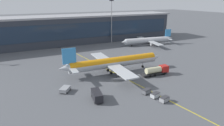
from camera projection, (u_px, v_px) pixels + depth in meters
name	position (u px, v px, depth m)	size (l,w,h in m)	color
ground_plane	(115.00, 82.00, 68.51)	(700.00, 700.00, 0.00)	#515459
apron_lead_in_line	(124.00, 78.00, 72.14)	(0.30, 80.00, 0.01)	yellow
terminal_building	(33.00, 32.00, 116.72)	(184.76, 21.02, 16.98)	#2D333D
main_airliner	(114.00, 62.00, 76.31)	(41.78, 33.18, 11.04)	#B2B7BC
fuel_tanker	(157.00, 70.00, 74.12)	(10.93, 3.16, 3.25)	#232326
pushback_tug	(65.00, 89.00, 60.97)	(4.17, 4.40, 1.40)	gray
lavatory_truck	(97.00, 95.00, 56.09)	(3.31, 6.12, 2.50)	black
baggage_cart_0	(164.00, 99.00, 55.06)	(2.92, 2.11, 1.48)	gray
baggage_cart_1	(155.00, 95.00, 57.42)	(2.92, 2.11, 1.48)	#B2B7BC
baggage_cart_2	(147.00, 91.00, 59.78)	(2.92, 2.11, 1.48)	#595B60
commuter_jet_far	(148.00, 40.00, 121.98)	(34.63, 27.59, 8.81)	#B2B7BC
apron_light_mast_1	(112.00, 19.00, 123.86)	(2.80, 0.50, 26.19)	gray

